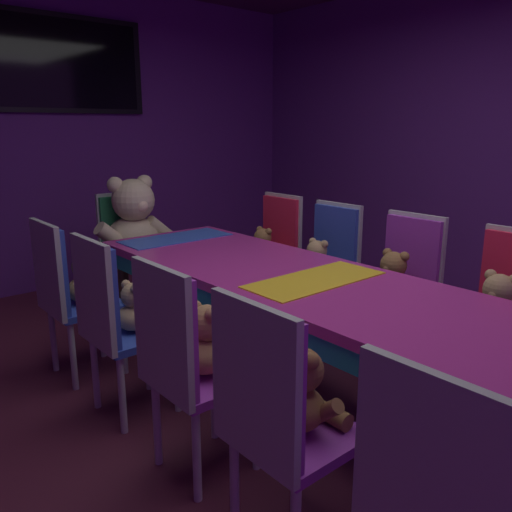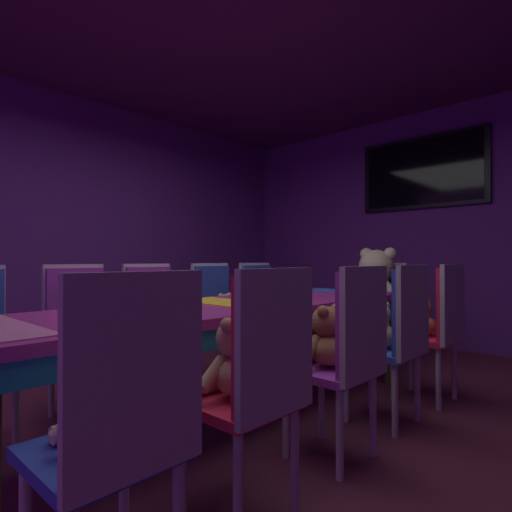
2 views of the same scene
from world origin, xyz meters
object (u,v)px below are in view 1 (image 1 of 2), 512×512
Objects in this scene: teddy_left_2 at (209,343)px; chair_right_1 at (510,302)px; chair_right_4 at (276,243)px; teddy_left_4 at (87,281)px; wall_tv at (66,64)px; teddy_left_0 at (470,491)px; teddy_left_1 at (302,394)px; king_teddy_bear at (135,225)px; chair_right_2 at (406,276)px; chair_right_3 at (330,258)px; throne_chair at (126,240)px; banquet_table at (315,296)px; teddy_right_2 at (392,280)px; teddy_right_3 at (316,263)px; chair_left_2 at (180,353)px; teddy_right_4 at (262,248)px; chair_left_3 at (110,312)px; teddy_right_1 at (497,308)px; chair_left_0 at (442,508)px; chair_left_1 at (271,407)px; teddy_left_3 at (135,310)px; chair_left_4 at (63,285)px.

chair_right_1 reaches higher than teddy_left_2.
chair_right_1 is 1.00× the size of chair_right_4.
wall_tv reaches higher than teddy_left_4.
teddy_left_1 reaches higher than teddy_left_0.
teddy_left_1 is 0.34× the size of chair_right_4.
chair_right_1 is at bearing 18.17° from king_teddy_bear.
chair_right_1 is 0.65m from chair_right_2.
chair_right_3 is 1.00× the size of throne_chair.
banquet_table is 9.19× the size of teddy_right_2.
teddy_left_4 is 0.34× the size of chair_right_3.
banquet_table is 10.20× the size of teddy_right_3.
chair_left_2 is at bearing 1.76° from teddy_right_2.
teddy_right_2 is at bearing -40.12° from teddy_left_4.
teddy_right_3 is 0.61m from teddy_right_4.
teddy_left_2 is (-0.00, 1.19, 0.02)m from teddy_left_0.
chair_right_3 is (1.55, -0.58, 0.00)m from teddy_left_4.
chair_right_2 reaches higher than teddy_right_2.
chair_left_3 is 1.82m from chair_right_4.
teddy_right_1 is (1.40, -0.60, 0.00)m from teddy_left_2.
chair_right_2 is at bearing 36.25° from chair_left_0.
chair_left_1 is at bearing 90.47° from chair_left_0.
chair_right_3 is 3.28× the size of teddy_right_4.
wall_tv is at bearing -71.32° from chair_right_3.
chair_left_2 is 1.67m from teddy_right_3.
teddy_left_4 is at bearing 91.02° from teddy_left_3.
teddy_right_3 is 1.03× the size of teddy_right_4.
chair_right_2 is 0.67× the size of wall_tv.
chair_left_2 is 2.01m from teddy_right_4.
king_teddy_bear reaches higher than chair_right_1.
teddy_left_1 is 0.34× the size of chair_left_3.
teddy_left_2 is 1.67m from chair_right_3.
teddy_left_1 is at bearing -1.39° from teddy_right_1.
king_teddy_bear reaches higher than chair_left_0.
chair_right_3 and chair_right_4 have the same top height.
chair_right_2 is 1.00× the size of chair_right_3.
chair_left_0 is 0.14m from teddy_left_0.
teddy_right_3 is at bearing 41.66° from teddy_left_1.
chair_right_2 is at bearing 89.51° from chair_right_4.
teddy_right_1 is at bearing 89.38° from teddy_right_4.
chair_left_3 is 3.19× the size of teddy_right_3.
wall_tv is (-0.71, 3.09, 1.45)m from teddy_right_2.
chair_right_1 and chair_right_3 have the same top height.
banquet_table reaches higher than teddy_left_0.
teddy_right_1 is (1.54, -0.03, 0.00)m from chair_left_1.
king_teddy_bear is at bearing -62.24° from teddy_right_3.
teddy_left_0 is 0.29× the size of chair_right_4.
teddy_right_2 is (0.01, 0.65, -0.00)m from teddy_right_1.
chair_left_2 is 1.25m from teddy_left_4.
chair_left_1 and chair_left_4 have the same top height.
chair_left_2 is at bearing 21.64° from chair_right_3.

